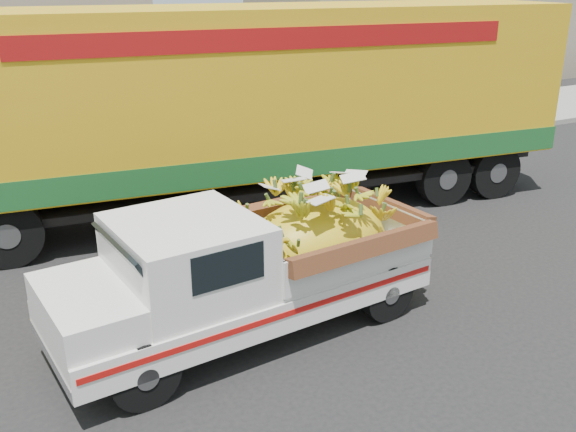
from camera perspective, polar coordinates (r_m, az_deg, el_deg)
ground at (r=8.76m, az=8.03°, el=-9.08°), size 100.00×100.00×0.00m
curb at (r=14.49m, az=-8.68°, el=3.44°), size 60.00×0.25×0.15m
sidewalk at (r=16.41m, az=-11.28°, el=5.30°), size 60.00×4.00×0.14m
building_right at (r=28.92m, az=12.03°, el=17.69°), size 14.00×6.00×6.00m
pickup_truck at (r=8.18m, az=-1.68°, el=-3.98°), size 4.93×2.13×1.68m
semi_trailer at (r=12.01m, az=-2.50°, el=10.15°), size 12.05×4.05×3.80m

